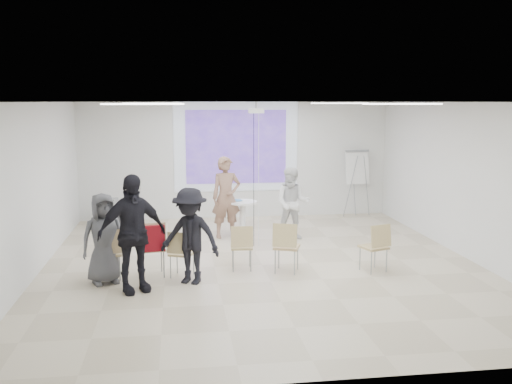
{
  "coord_description": "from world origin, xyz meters",
  "views": [
    {
      "loc": [
        -1.53,
        -10.14,
        3.01
      ],
      "look_at": [
        0.0,
        0.8,
        1.25
      ],
      "focal_mm": 40.0,
      "sensor_mm": 36.0,
      "label": 1
    }
  ],
  "objects": [
    {
      "name": "chair_left_inner",
      "position": [
        -1.5,
        -0.56,
        0.49
      ],
      "size": [
        0.51,
        0.52,
        0.82
      ],
      "rotation": [
        0.0,
        0.0,
        -0.38
      ],
      "color": "tan",
      "rests_on": "floor"
    },
    {
      "name": "audience_outer",
      "position": [
        -2.76,
        -0.67,
        0.85
      ],
      "size": [
        0.98,
        0.81,
        1.7
      ],
      "primitive_type": "imported",
      "rotation": [
        0.0,
        0.0,
        0.38
      ],
      "color": "#55565A",
      "rests_on": "floor"
    },
    {
      "name": "chair_left_mid",
      "position": [
        -1.98,
        -0.46,
        0.58
      ],
      "size": [
        0.52,
        0.55,
        0.98
      ],
      "rotation": [
        0.0,
        0.0,
        0.14
      ],
      "color": "tan",
      "rests_on": "floor"
    },
    {
      "name": "chair_far_left",
      "position": [
        -2.71,
        -0.54,
        0.53
      ],
      "size": [
        0.49,
        0.52,
        0.89
      ],
      "rotation": [
        0.0,
        0.0,
        0.17
      ],
      "color": "tan",
      "rests_on": "floor"
    },
    {
      "name": "projection_halo",
      "position": [
        0.0,
        4.49,
        1.85
      ],
      "size": [
        3.2,
        0.01,
        2.3
      ],
      "primitive_type": "cube",
      "color": "silver",
      "rests_on": "wall_back"
    },
    {
      "name": "player_left",
      "position": [
        -0.46,
        2.29,
        1.03
      ],
      "size": [
        0.82,
        0.63,
        2.05
      ],
      "primitive_type": "imported",
      "rotation": [
        0.0,
        0.0,
        0.17
      ],
      "color": "#9A725E",
      "rests_on": "floor"
    },
    {
      "name": "chair_right_inner",
      "position": [
        0.34,
        -0.56,
        0.54
      ],
      "size": [
        0.56,
        0.58,
        0.92
      ],
      "rotation": [
        0.0,
        0.0,
        -0.36
      ],
      "color": "tan",
      "rests_on": "floor"
    },
    {
      "name": "fluor_panel_sw",
      "position": [
        -2.0,
        -1.5,
        2.97
      ],
      "size": [
        1.2,
        0.3,
        0.02
      ],
      "primitive_type": "cube",
      "color": "white",
      "rests_on": "ceiling"
    },
    {
      "name": "ceiling_projector",
      "position": [
        0.1,
        1.49,
        2.69
      ],
      "size": [
        0.3,
        0.25,
        3.0
      ],
      "color": "white",
      "rests_on": "ceiling"
    },
    {
      "name": "controller_right",
      "position": [
        0.79,
        2.21,
        1.19
      ],
      "size": [
        0.08,
        0.14,
        0.04
      ],
      "primitive_type": "cube",
      "rotation": [
        0.0,
        0.0,
        -0.29
      ],
      "color": "white",
      "rests_on": "player_right"
    },
    {
      "name": "chair_center",
      "position": [
        -0.41,
        -0.29,
        0.49
      ],
      "size": [
        0.42,
        0.45,
        0.83
      ],
      "rotation": [
        0.0,
        0.0,
        -0.07
      ],
      "color": "tan",
      "rests_on": "floor"
    },
    {
      "name": "av_cart",
      "position": [
        -3.14,
        3.6,
        0.33
      ],
      "size": [
        0.57,
        0.5,
        0.73
      ],
      "rotation": [
        0.0,
        0.0,
        -0.27
      ],
      "color": "black",
      "rests_on": "floor"
    },
    {
      "name": "fluor_panel_se",
      "position": [
        2.0,
        -1.5,
        2.97
      ],
      "size": [
        1.2,
        0.3,
        0.02
      ],
      "primitive_type": "cube",
      "color": "white",
      "rests_on": "ceiling"
    },
    {
      "name": "laptop",
      "position": [
        -1.47,
        -0.48,
        0.44
      ],
      "size": [
        0.36,
        0.31,
        0.02
      ],
      "primitive_type": "imported",
      "rotation": [
        0.0,
        0.0,
        2.76
      ],
      "color": "black",
      "rests_on": "chair_left_inner"
    },
    {
      "name": "controller_left",
      "position": [
        -0.28,
        2.54,
        1.35
      ],
      "size": [
        0.07,
        0.14,
        0.04
      ],
      "primitive_type": "cube",
      "rotation": [
        0.0,
        0.0,
        0.17
      ],
      "color": "silver",
      "rests_on": "player_left"
    },
    {
      "name": "pedestal_table",
      "position": [
        -0.09,
        2.4,
        0.45
      ],
      "size": [
        0.75,
        0.75,
        0.82
      ],
      "rotation": [
        0.0,
        0.0,
        0.16
      ],
      "color": "silver",
      "rests_on": "floor"
    },
    {
      "name": "audience_left",
      "position": [
        -2.25,
        -1.19,
        1.09
      ],
      "size": [
        1.47,
        1.22,
        2.17
      ],
      "primitive_type": "imported",
      "rotation": [
        0.0,
        0.0,
        0.43
      ],
      "color": "black",
      "rests_on": "floor"
    },
    {
      "name": "fluor_panel_nw",
      "position": [
        -2.0,
        2.0,
        2.97
      ],
      "size": [
        1.2,
        0.3,
        0.02
      ],
      "primitive_type": "cube",
      "color": "white",
      "rests_on": "ceiling"
    },
    {
      "name": "chair_right_far",
      "position": [
        1.94,
        -0.73,
        0.52
      ],
      "size": [
        0.53,
        0.55,
        0.88
      ],
      "rotation": [
        0.0,
        0.0,
        0.32
      ],
      "color": "tan",
      "rests_on": "floor"
    },
    {
      "name": "fluor_panel_ne",
      "position": [
        2.0,
        2.0,
        2.97
      ],
      "size": [
        1.2,
        0.3,
        0.02
      ],
      "primitive_type": "cube",
      "color": "white",
      "rests_on": "ceiling"
    },
    {
      "name": "wall_left",
      "position": [
        -4.05,
        0.0,
        1.5
      ],
      "size": [
        0.1,
        9.0,
        3.0
      ],
      "primitive_type": "cube",
      "color": "silver",
      "rests_on": "floor"
    },
    {
      "name": "flipchart_easel",
      "position": [
        3.15,
        4.18,
        1.3
      ],
      "size": [
        0.76,
        0.58,
        1.76
      ],
      "rotation": [
        0.0,
        0.0,
        0.12
      ],
      "color": "#95969D",
      "rests_on": "floor"
    },
    {
      "name": "floor",
      "position": [
        0.0,
        0.0,
        -0.05
      ],
      "size": [
        8.0,
        9.0,
        0.1
      ],
      "primitive_type": "cube",
      "color": "beige",
      "rests_on": "ground"
    },
    {
      "name": "player_right",
      "position": [
        0.97,
        1.96,
        0.88
      ],
      "size": [
        1.01,
        0.89,
        1.76
      ],
      "primitive_type": "imported",
      "rotation": [
        0.0,
        0.0,
        -0.29
      ],
      "color": "white",
      "rests_on": "floor"
    },
    {
      "name": "wall_back",
      "position": [
        0.0,
        4.55,
        1.5
      ],
      "size": [
        8.0,
        0.1,
        3.0
      ],
      "primitive_type": "cube",
      "color": "silver",
      "rests_on": "floor"
    },
    {
      "name": "projection_image",
      "position": [
        0.0,
        4.47,
        1.85
      ],
      "size": [
        2.6,
        0.01,
        1.9
      ],
      "primitive_type": "cube",
      "color": "#4D2E9D",
      "rests_on": "wall_back"
    },
    {
      "name": "wall_right",
      "position": [
        4.05,
        0.0,
        1.5
      ],
      "size": [
        0.1,
        9.0,
        3.0
      ],
      "primitive_type": "cube",
      "color": "silver",
      "rests_on": "floor"
    },
    {
      "name": "ceiling",
      "position": [
        0.0,
        0.0,
        3.05
      ],
      "size": [
        8.0,
        9.0,
        0.1
      ],
      "primitive_type": "cube",
      "color": "white",
      "rests_on": "wall_back"
    },
    {
      "name": "red_jacket",
      "position": [
        -2.0,
        -0.6,
        0.72
      ],
      "size": [
        0.48,
        0.17,
        0.45
      ],
      "primitive_type": "cube",
      "rotation": [
        0.0,
        0.0,
        0.14
      ],
      "color": "maroon",
      "rests_on": "chair_left_mid"
    },
    {
      "name": "audience_mid",
      "position": [
        -1.34,
        -0.88,
        0.91
      ],
      "size": [
        1.35,
        1.12,
        1.83
      ],
      "primitive_type": "imported",
      "rotation": [
        0.0,
        0.0,
        -0.48
      ],
      "color": "black",
      "rests_on": "floor"
    }
  ]
}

